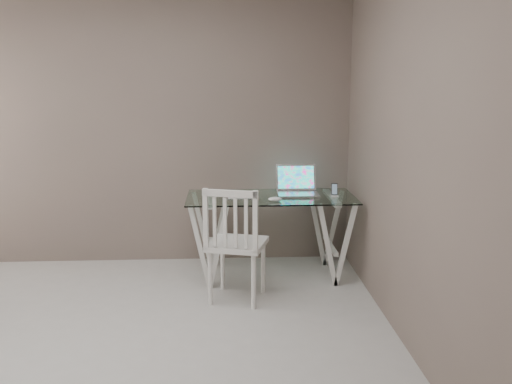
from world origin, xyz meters
TOP-DOWN VIEW (x-y plane):
  - room at (-0.06, 0.02)m, footprint 4.50×4.52m
  - desk at (1.20, 1.72)m, footprint 1.50×0.70m
  - chair at (0.86, 1.11)m, footprint 0.54×0.54m
  - laptop at (1.45, 1.84)m, footprint 0.37×0.34m
  - keyboard at (0.94, 1.67)m, footprint 0.29×0.12m
  - mouse at (1.21, 1.52)m, footprint 0.12×0.07m
  - phone_dock at (1.76, 1.68)m, footprint 0.06×0.06m

SIDE VIEW (x-z plane):
  - desk at x=1.20m, z-range 0.01..0.76m
  - chair at x=0.86m, z-range 0.05..1.01m
  - keyboard at x=0.94m, z-range 0.75..0.75m
  - mouse at x=1.21m, z-range 0.75..0.78m
  - phone_dock at x=1.76m, z-range 0.72..0.84m
  - laptop at x=1.45m, z-range 0.68..0.93m
  - room at x=-0.06m, z-range 0.36..3.07m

